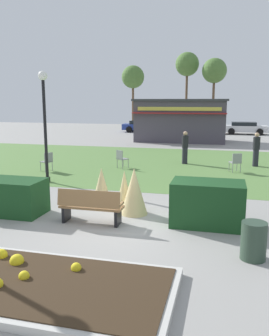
{
  "coord_description": "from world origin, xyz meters",
  "views": [
    {
      "loc": [
        2.6,
        -8.55,
        3.22
      ],
      "look_at": [
        -0.3,
        2.88,
        0.99
      ],
      "focal_mm": 38.01,
      "sensor_mm": 36.0,
      "label": 1
    }
  ],
  "objects_px": {
    "lamppost_mid": "(45,114)",
    "tree_right_bg": "(133,77)",
    "cafe_chair_east": "(236,161)",
    "tree_left_bg": "(214,71)",
    "person_standing": "(256,149)",
    "food_kiosk": "(181,120)",
    "cafe_chair_west": "(47,160)",
    "park_bench": "(91,206)",
    "trash_bin": "(254,241)",
    "cafe_chair_center": "(121,158)",
    "parked_car_east_slot": "(245,128)",
    "parked_car_west_slot": "(143,126)",
    "tree_center_bg": "(187,65)",
    "person_strolling": "(185,147)",
    "parked_car_center_slot": "(194,127)"
  },
  "relations": [
    {
      "from": "park_bench",
      "to": "trash_bin",
      "type": "height_order",
      "value": "park_bench"
    },
    {
      "from": "cafe_chair_east",
      "to": "tree_left_bg",
      "type": "relative_size",
      "value": 0.11
    },
    {
      "from": "tree_right_bg",
      "to": "tree_left_bg",
      "type": "bearing_deg",
      "value": -6.98
    },
    {
      "from": "cafe_chair_center",
      "to": "person_strolling",
      "type": "bearing_deg",
      "value": 35.81
    },
    {
      "from": "tree_left_bg",
      "to": "person_standing",
      "type": "bearing_deg",
      "value": -82.94
    },
    {
      "from": "tree_left_bg",
      "to": "parked_car_west_slot",
      "type": "bearing_deg",
      "value": -138.43
    },
    {
      "from": "person_strolling",
      "to": "tree_right_bg",
      "type": "distance_m",
      "value": 27.78
    },
    {
      "from": "lamppost_mid",
      "to": "tree_center_bg",
      "type": "bearing_deg",
      "value": 86.06
    },
    {
      "from": "cafe_chair_east",
      "to": "parked_car_east_slot",
      "type": "bearing_deg",
      "value": 86.17
    },
    {
      "from": "park_bench",
      "to": "tree_right_bg",
      "type": "height_order",
      "value": "tree_right_bg"
    },
    {
      "from": "cafe_chair_west",
      "to": "cafe_chair_center",
      "type": "height_order",
      "value": "same"
    },
    {
      "from": "person_strolling",
      "to": "parked_car_center_slot",
      "type": "distance_m",
      "value": 18.27
    },
    {
      "from": "parked_car_east_slot",
      "to": "parked_car_west_slot",
      "type": "bearing_deg",
      "value": -179.99
    },
    {
      "from": "park_bench",
      "to": "lamppost_mid",
      "type": "xyz_separation_m",
      "value": [
        -3.5,
        4.24,
        2.25
      ]
    },
    {
      "from": "food_kiosk",
      "to": "tree_right_bg",
      "type": "relative_size",
      "value": 0.97
    },
    {
      "from": "cafe_chair_east",
      "to": "food_kiosk",
      "type": "bearing_deg",
      "value": 108.0
    },
    {
      "from": "cafe_chair_east",
      "to": "person_strolling",
      "type": "xyz_separation_m",
      "value": [
        -2.51,
        1.74,
        0.33
      ]
    },
    {
      "from": "park_bench",
      "to": "cafe_chair_center",
      "type": "relative_size",
      "value": 1.92
    },
    {
      "from": "food_kiosk",
      "to": "cafe_chair_center",
      "type": "xyz_separation_m",
      "value": [
        -1.35,
        -12.63,
        -1.17
      ]
    },
    {
      "from": "person_strolling",
      "to": "tree_center_bg",
      "type": "bearing_deg",
      "value": 24.14
    },
    {
      "from": "park_bench",
      "to": "parked_car_center_slot",
      "type": "distance_m",
      "value": 28.11
    },
    {
      "from": "parked_car_west_slot",
      "to": "parked_car_east_slot",
      "type": "distance_m",
      "value": 10.3
    },
    {
      "from": "lamppost_mid",
      "to": "parked_car_west_slot",
      "type": "relative_size",
      "value": 1.01
    },
    {
      "from": "parked_car_west_slot",
      "to": "tree_right_bg",
      "type": "relative_size",
      "value": 0.57
    },
    {
      "from": "lamppost_mid",
      "to": "tree_right_bg",
      "type": "distance_m",
      "value": 31.74
    },
    {
      "from": "park_bench",
      "to": "cafe_chair_center",
      "type": "distance_m",
      "value": 7.95
    },
    {
      "from": "trash_bin",
      "to": "cafe_chair_center",
      "type": "bearing_deg",
      "value": 121.24
    },
    {
      "from": "cafe_chair_east",
      "to": "tree_right_bg",
      "type": "height_order",
      "value": "tree_right_bg"
    },
    {
      "from": "cafe_chair_east",
      "to": "tree_left_bg",
      "type": "xyz_separation_m",
      "value": [
        -2.01,
        26.14,
        6.02
      ]
    },
    {
      "from": "cafe_chair_center",
      "to": "person_standing",
      "type": "distance_m",
      "value": 6.72
    },
    {
      "from": "cafe_chair_east",
      "to": "parked_car_west_slot",
      "type": "relative_size",
      "value": 0.21
    },
    {
      "from": "cafe_chair_east",
      "to": "trash_bin",
      "type": "bearing_deg",
      "value": -89.27
    },
    {
      "from": "tree_center_bg",
      "to": "trash_bin",
      "type": "bearing_deg",
      "value": -81.69
    },
    {
      "from": "tree_center_bg",
      "to": "cafe_chair_west",
      "type": "bearing_deg",
      "value": -96.22
    },
    {
      "from": "trash_bin",
      "to": "tree_right_bg",
      "type": "bearing_deg",
      "value": 108.14
    },
    {
      "from": "cafe_chair_west",
      "to": "cafe_chair_center",
      "type": "bearing_deg",
      "value": 27.27
    },
    {
      "from": "tree_center_bg",
      "to": "cafe_chair_east",
      "type": "bearing_deg",
      "value": -79.17
    },
    {
      "from": "lamppost_mid",
      "to": "cafe_chair_center",
      "type": "relative_size",
      "value": 4.89
    },
    {
      "from": "cafe_chair_center",
      "to": "tree_left_bg",
      "type": "relative_size",
      "value": 0.11
    },
    {
      "from": "food_kiosk",
      "to": "cafe_chair_west",
      "type": "xyz_separation_m",
      "value": [
        -4.44,
        -14.22,
        -1.17
      ]
    },
    {
      "from": "parked_car_east_slot",
      "to": "tree_center_bg",
      "type": "bearing_deg",
      "value": 131.46
    },
    {
      "from": "tree_right_bg",
      "to": "person_standing",
      "type": "bearing_deg",
      "value": -63.16
    },
    {
      "from": "cafe_chair_center",
      "to": "person_standing",
      "type": "height_order",
      "value": "person_standing"
    },
    {
      "from": "trash_bin",
      "to": "food_kiosk",
      "type": "bearing_deg",
      "value": 100.78
    },
    {
      "from": "cafe_chair_west",
      "to": "parked_car_east_slot",
      "type": "relative_size",
      "value": 0.21
    },
    {
      "from": "cafe_chair_east",
      "to": "cafe_chair_center",
      "type": "relative_size",
      "value": 1.0
    },
    {
      "from": "cafe_chair_center",
      "to": "tree_center_bg",
      "type": "height_order",
      "value": "tree_center_bg"
    },
    {
      "from": "cafe_chair_center",
      "to": "park_bench",
      "type": "bearing_deg",
      "value": -79.53
    },
    {
      "from": "lamppost_mid",
      "to": "parked_car_center_slot",
      "type": "xyz_separation_m",
      "value": [
        3.8,
        23.87,
        -2.09
      ]
    },
    {
      "from": "food_kiosk",
      "to": "tree_right_bg",
      "type": "bearing_deg",
      "value": 117.71
    }
  ]
}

